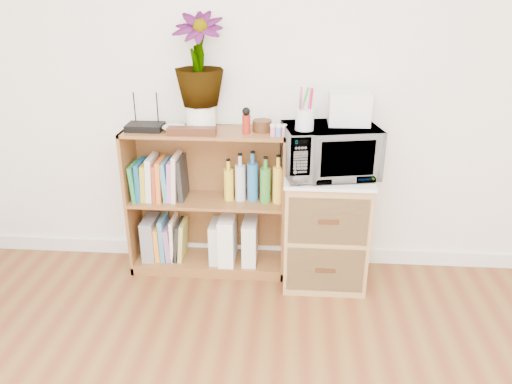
# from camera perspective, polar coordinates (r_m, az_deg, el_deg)

# --- Properties ---
(skirting_board) EXTENTS (4.00, 0.02, 0.10)m
(skirting_board) POSITION_cam_1_polar(r_m,az_deg,el_deg) (3.48, 0.81, -6.84)
(skirting_board) COLOR white
(skirting_board) RESTS_ON ground
(bookshelf) EXTENTS (1.00, 0.30, 0.95)m
(bookshelf) POSITION_cam_1_polar(r_m,az_deg,el_deg) (3.21, -5.57, -1.19)
(bookshelf) COLOR brown
(bookshelf) RESTS_ON ground
(wicker_unit) EXTENTS (0.50, 0.45, 0.70)m
(wicker_unit) POSITION_cam_1_polar(r_m,az_deg,el_deg) (3.15, 7.88, -4.23)
(wicker_unit) COLOR #9E7542
(wicker_unit) RESTS_ON ground
(microwave) EXTENTS (0.59, 0.46, 0.29)m
(microwave) POSITION_cam_1_polar(r_m,az_deg,el_deg) (2.95, 8.42, 4.68)
(microwave) COLOR silver
(microwave) RESTS_ON wicker_unit
(pen_cup) EXTENTS (0.10, 0.10, 0.11)m
(pen_cup) POSITION_cam_1_polar(r_m,az_deg,el_deg) (2.80, 5.58, 8.22)
(pen_cup) COLOR silver
(pen_cup) RESTS_ON microwave
(small_appliance) EXTENTS (0.23, 0.20, 0.19)m
(small_appliance) POSITION_cam_1_polar(r_m,az_deg,el_deg) (2.96, 10.60, 9.43)
(small_appliance) COLOR white
(small_appliance) RESTS_ON microwave
(router) EXTENTS (0.22, 0.15, 0.04)m
(router) POSITION_cam_1_polar(r_m,az_deg,el_deg) (3.10, -12.56, 7.27)
(router) COLOR black
(router) RESTS_ON bookshelf
(white_bowl) EXTENTS (0.13, 0.13, 0.03)m
(white_bowl) POSITION_cam_1_polar(r_m,az_deg,el_deg) (3.05, -9.40, 7.16)
(white_bowl) COLOR silver
(white_bowl) RESTS_ON bookshelf
(plant_pot) EXTENTS (0.18, 0.18, 0.15)m
(plant_pot) POSITION_cam_1_polar(r_m,az_deg,el_deg) (3.05, -6.31, 8.47)
(plant_pot) COLOR white
(plant_pot) RESTS_ON bookshelf
(potted_plant) EXTENTS (0.29, 0.29, 0.53)m
(potted_plant) POSITION_cam_1_polar(r_m,az_deg,el_deg) (2.98, -6.59, 14.77)
(potted_plant) COLOR #3A6D2B
(potted_plant) RESTS_ON plant_pot
(trinket_box) EXTENTS (0.28, 0.07, 0.05)m
(trinket_box) POSITION_cam_1_polar(r_m,az_deg,el_deg) (2.95, -7.35, 6.92)
(trinket_box) COLOR #3B1F10
(trinket_box) RESTS_ON bookshelf
(kokeshi_doll) EXTENTS (0.05, 0.05, 0.11)m
(kokeshi_doll) POSITION_cam_1_polar(r_m,az_deg,el_deg) (2.96, -1.12, 7.76)
(kokeshi_doll) COLOR maroon
(kokeshi_doll) RESTS_ON bookshelf
(wooden_bowl) EXTENTS (0.12, 0.12, 0.07)m
(wooden_bowl) POSITION_cam_1_polar(r_m,az_deg,el_deg) (3.00, 0.70, 7.58)
(wooden_bowl) COLOR #38210F
(wooden_bowl) RESTS_ON bookshelf
(paint_jars) EXTENTS (0.11, 0.04, 0.06)m
(paint_jars) POSITION_cam_1_polar(r_m,az_deg,el_deg) (2.90, 2.58, 6.90)
(paint_jars) COLOR #CF7384
(paint_jars) RESTS_ON bookshelf
(file_box) EXTENTS (0.08, 0.22, 0.28)m
(file_box) POSITION_cam_1_polar(r_m,az_deg,el_deg) (3.41, -11.91, -5.08)
(file_box) COLOR gray
(file_box) RESTS_ON bookshelf
(magazine_holder_left) EXTENTS (0.08, 0.21, 0.27)m
(magazine_holder_left) POSITION_cam_1_polar(r_m,az_deg,el_deg) (3.31, -4.45, -5.59)
(magazine_holder_left) COLOR silver
(magazine_holder_left) RESTS_ON bookshelf
(magazine_holder_mid) EXTENTS (0.10, 0.25, 0.31)m
(magazine_holder_mid) POSITION_cam_1_polar(r_m,az_deg,el_deg) (3.29, -3.26, -5.28)
(magazine_holder_mid) COLOR white
(magazine_holder_mid) RESTS_ON bookshelf
(magazine_holder_right) EXTENTS (0.09, 0.23, 0.29)m
(magazine_holder_right) POSITION_cam_1_polar(r_m,az_deg,el_deg) (3.28, -0.69, -5.59)
(magazine_holder_right) COLOR silver
(magazine_holder_right) RESTS_ON bookshelf
(cookbooks) EXTENTS (0.33, 0.20, 0.30)m
(cookbooks) POSITION_cam_1_polar(r_m,az_deg,el_deg) (3.21, -10.91, 1.52)
(cookbooks) COLOR #207B43
(cookbooks) RESTS_ON bookshelf
(liquor_bottles) EXTENTS (0.37, 0.07, 0.31)m
(liquor_bottles) POSITION_cam_1_polar(r_m,az_deg,el_deg) (3.10, -0.22, 1.53)
(liquor_bottles) COLOR yellow
(liquor_bottles) RESTS_ON bookshelf
(lower_books) EXTENTS (0.20, 0.19, 0.29)m
(lower_books) POSITION_cam_1_polar(r_m,az_deg,el_deg) (3.38, -9.67, -5.33)
(lower_books) COLOR orange
(lower_books) RESTS_ON bookshelf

